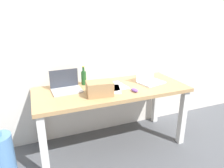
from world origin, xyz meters
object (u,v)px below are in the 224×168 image
object	(u,v)px
desk	(112,96)
laptop_left	(66,86)
computer_mouse	(135,90)
laptop_right	(149,79)
water_cooler_jug	(1,155)
cardboard_box	(100,89)
beer_bottle	(84,77)

from	to	relation	value
desk	laptop_left	xyz separation A→B (m)	(-0.49, 0.12, 0.15)
desk	computer_mouse	bearing A→B (deg)	-45.00
laptop_right	computer_mouse	size ratio (longest dim) A/B	3.39
laptop_left	water_cooler_jug	size ratio (longest dim) A/B	0.67
desk	laptop_right	distance (m)	0.52
desk	water_cooler_jug	distance (m)	1.28
laptop_left	laptop_right	size ratio (longest dim) A/B	0.96
laptop_right	computer_mouse	distance (m)	0.37
cardboard_box	water_cooler_jug	bearing A→B (deg)	174.73
cardboard_box	water_cooler_jug	xyz separation A→B (m)	(-1.01, 0.09, -0.59)
beer_bottle	computer_mouse	xyz separation A→B (m)	(0.45, -0.43, -0.07)
desk	laptop_left	distance (m)	0.53
laptop_left	beer_bottle	xyz separation A→B (m)	(0.23, 0.12, 0.04)
cardboard_box	laptop_left	bearing A→B (deg)	138.55
desk	cardboard_box	world-z (taller)	cardboard_box
desk	beer_bottle	xyz separation A→B (m)	(-0.26, 0.24, 0.19)
laptop_left	laptop_right	xyz separation A→B (m)	(0.99, -0.10, -0.00)
computer_mouse	desk	bearing A→B (deg)	128.01
laptop_right	desk	bearing A→B (deg)	-177.96
desk	computer_mouse	xyz separation A→B (m)	(0.19, -0.19, 0.12)
desk	cardboard_box	size ratio (longest dim) A/B	6.51
laptop_left	cardboard_box	world-z (taller)	laptop_left
computer_mouse	cardboard_box	size ratio (longest dim) A/B	0.38
laptop_left	beer_bottle	size ratio (longest dim) A/B	1.45
laptop_right	water_cooler_jug	xyz separation A→B (m)	(-1.70, -0.07, -0.56)
laptop_right	beer_bottle	bearing A→B (deg)	163.82
water_cooler_jug	laptop_left	bearing A→B (deg)	13.57
beer_bottle	cardboard_box	bearing A→B (deg)	-79.75
laptop_right	water_cooler_jug	bearing A→B (deg)	-177.70
laptop_left	laptop_right	distance (m)	1.00
computer_mouse	cardboard_box	bearing A→B (deg)	166.38
laptop_left	computer_mouse	bearing A→B (deg)	-24.38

